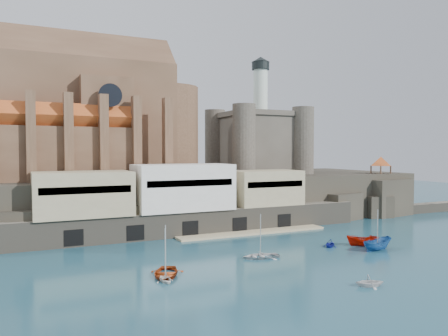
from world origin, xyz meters
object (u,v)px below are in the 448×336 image
boat_1 (370,286)px  pavilion (381,162)px  church (90,120)px  boat_0 (166,276)px  boat_2 (377,250)px  castle_keep (257,140)px

boat_1 → pavilion: bearing=-27.3°
church → pavilion: church is taller
boat_0 → boat_2: bearing=22.7°
boat_0 → boat_1: 24.32m
church → boat_0: church is taller
castle_keep → pavilion: castle_keep is taller
church → castle_keep: 40.39m
church → castle_keep: size_ratio=1.60×
church → boat_1: church is taller
church → boat_0: (2.62, -43.95, -22.13)m
boat_1 → church: bearing=40.0°
castle_keep → boat_0: bearing=-131.0°
castle_keep → boat_2: size_ratio=4.96×
castle_keep → boat_0: castle_keep is taller
boat_2 → castle_keep: bearing=-12.4°
church → boat_0: 49.27m
castle_keep → boat_2: bearing=-94.3°
church → boat_1: bearing=-68.7°
pavilion → boat_2: bearing=-135.5°
boat_0 → boat_1: size_ratio=1.88×
castle_keep → boat_1: size_ratio=8.80×
pavilion → boat_2: (-29.18, -28.64, -12.73)m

